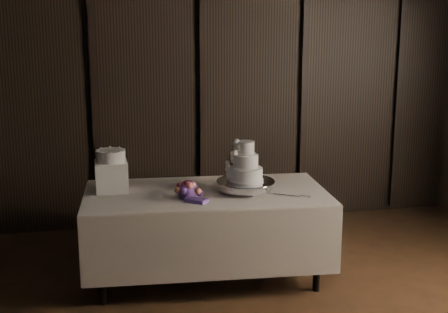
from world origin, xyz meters
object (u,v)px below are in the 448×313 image
wedding_cake (243,166)px  small_cake (111,156)px  cake_stand (246,186)px  box_pedestal (111,176)px  display_table (206,231)px  bouquet (187,191)px

wedding_cake → small_cake: (-1.05, 0.25, 0.08)m
cake_stand → box_pedestal: (-1.08, 0.23, 0.08)m
display_table → small_cake: small_cake is taller
display_table → box_pedestal: bearing=170.6°
display_table → cake_stand: cake_stand is taller
cake_stand → display_table: bearing=169.5°
display_table → small_cake: (-0.76, 0.18, 0.64)m
display_table → cake_stand: bearing=-6.9°
wedding_cake → box_pedestal: wedding_cake is taller
cake_stand → wedding_cake: 0.18m
wedding_cake → small_cake: 1.09m
cake_stand → small_cake: small_cake is taller
bouquet → box_pedestal: bearing=149.7°
box_pedestal → bouquet: bearing=-30.3°
display_table → small_cake: bearing=170.6°
bouquet → box_pedestal: (-0.58, 0.34, 0.07)m
display_table → cake_stand: size_ratio=4.24×
cake_stand → box_pedestal: box_pedestal is taller
display_table → box_pedestal: size_ratio=7.89×
wedding_cake → bouquet: size_ratio=0.89×
bouquet → wedding_cake: bearing=10.8°
small_cake → wedding_cake: bearing=-13.3°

